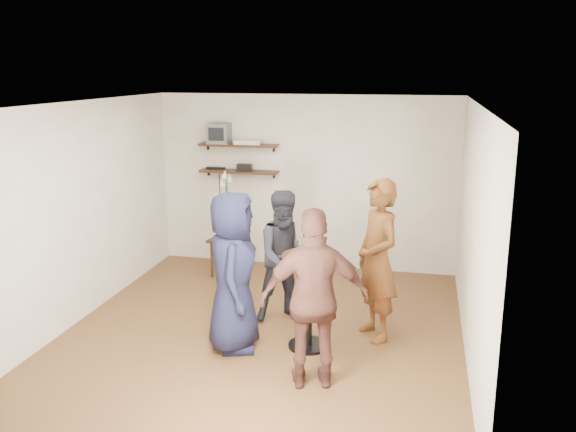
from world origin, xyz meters
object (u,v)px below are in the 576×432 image
object	(u,v)px
dvd_deck	(249,142)
person_dark	(287,256)
side_table	(227,244)
person_brown	(315,299)
crt_monitor	(219,133)
person_navy	(233,272)
drinks_table	(309,288)
radio	(244,167)
person_plaid	(377,260)

from	to	relation	value
dvd_deck	person_dark	xyz separation A→B (m)	(1.02, -1.95, -1.10)
side_table	person_brown	world-z (taller)	person_brown
person_brown	dvd_deck	bearing A→B (deg)	-79.44
crt_monitor	person_navy	size ratio (longest dim) A/B	0.18
crt_monitor	drinks_table	world-z (taller)	crt_monitor
dvd_deck	radio	size ratio (longest dim) A/B	1.82
dvd_deck	radio	bearing A→B (deg)	180.00
radio	person_plaid	size ratio (longest dim) A/B	0.12
crt_monitor	person_dark	bearing A→B (deg)	-52.94
side_table	person_dark	bearing A→B (deg)	-49.44
side_table	person_plaid	world-z (taller)	person_plaid
radio	person_brown	bearing A→B (deg)	-63.67
dvd_deck	drinks_table	xyz separation A→B (m)	(1.42, -2.66, -1.22)
person_dark	person_navy	bearing A→B (deg)	-143.09
person_plaid	person_navy	xyz separation A→B (m)	(-1.47, -0.62, -0.04)
person_plaid	person_navy	bearing A→B (deg)	-99.18
crt_monitor	person_plaid	xyz separation A→B (m)	(2.56, -2.23, -1.11)
crt_monitor	side_table	xyz separation A→B (m)	(0.27, -0.54, -1.56)
crt_monitor	person_plaid	world-z (taller)	crt_monitor
radio	dvd_deck	bearing A→B (deg)	0.00
drinks_table	crt_monitor	bearing A→B (deg)	125.26
drinks_table	person_dark	size ratio (longest dim) A/B	0.66
drinks_table	person_plaid	world-z (taller)	person_plaid
person_plaid	dvd_deck	bearing A→B (deg)	-168.61
crt_monitor	person_dark	size ratio (longest dim) A/B	0.20
dvd_deck	radio	distance (m)	0.39
person_dark	person_brown	xyz separation A→B (m)	(0.61, -1.48, 0.08)
person_plaid	person_navy	distance (m)	1.60
drinks_table	person_dark	distance (m)	0.82
dvd_deck	crt_monitor	bearing A→B (deg)	180.00
dvd_deck	person_plaid	size ratio (longest dim) A/B	0.22
drinks_table	person_navy	world-z (taller)	person_navy
radio	person_navy	world-z (taller)	person_navy
person_dark	person_plaid	bearing A→B (deg)	-43.90
person_dark	drinks_table	bearing A→B (deg)	-90.00
crt_monitor	radio	bearing A→B (deg)	0.00
drinks_table	person_navy	xyz separation A→B (m)	(-0.79, -0.19, 0.19)
radio	drinks_table	distance (m)	3.16
drinks_table	person_brown	distance (m)	0.83
person_plaid	person_dark	world-z (taller)	person_plaid
crt_monitor	radio	size ratio (longest dim) A/B	1.45
dvd_deck	person_dark	bearing A→B (deg)	-62.49
drinks_table	person_navy	size ratio (longest dim) A/B	0.61
person_dark	person_navy	size ratio (longest dim) A/B	0.91
person_brown	drinks_table	bearing A→B (deg)	-90.00
dvd_deck	person_plaid	xyz separation A→B (m)	(2.11, -2.23, -0.99)
person_plaid	person_brown	size ratio (longest dim) A/B	1.04
radio	person_dark	world-z (taller)	person_dark
side_table	person_navy	distance (m)	2.48
person_plaid	crt_monitor	bearing A→B (deg)	-162.98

